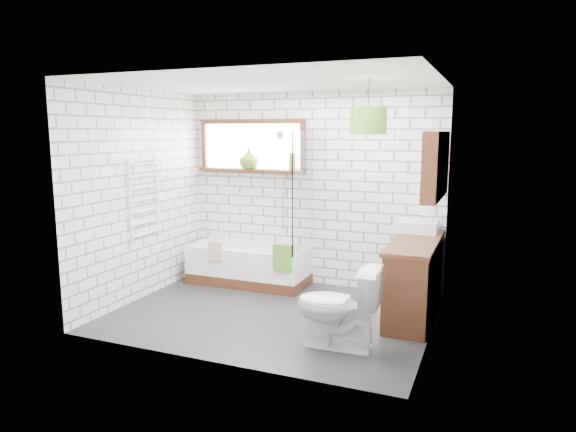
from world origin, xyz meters
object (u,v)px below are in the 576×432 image
at_px(toilet, 338,306).
at_px(basin, 418,226).
at_px(pendant, 368,121).
at_px(bathtub, 249,265).
at_px(vanity, 415,278).

bearing_deg(toilet, basin, 161.45).
xyz_separation_m(basin, pendant, (-0.36, -1.07, 1.19)).
bearing_deg(basin, toilet, -106.43).
height_order(basin, toilet, basin).
bearing_deg(bathtub, pendant, -28.83).
bearing_deg(bathtub, basin, 2.17).
xyz_separation_m(bathtub, pendant, (1.79, -0.99, 1.85)).
bearing_deg(pendant, basin, 71.20).
relative_size(bathtub, vanity, 1.06).
distance_m(basin, pendant, 1.64).
distance_m(bathtub, pendant, 2.76).
distance_m(vanity, pendant, 1.82).
relative_size(vanity, basin, 3.23).
bearing_deg(vanity, pendant, -126.63).
distance_m(vanity, basin, 0.70).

